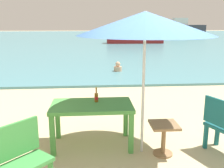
# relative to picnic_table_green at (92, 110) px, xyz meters

# --- Properties ---
(sea_water) EXTENTS (120.00, 50.00, 0.08)m
(sea_water) POSITION_rel_picnic_table_green_xyz_m (1.03, 29.11, -0.61)
(sea_water) COLOR teal
(sea_water) RESTS_ON ground_plane
(picnic_table_green) EXTENTS (1.40, 0.80, 0.76)m
(picnic_table_green) POSITION_rel_picnic_table_green_xyz_m (0.00, 0.00, 0.00)
(picnic_table_green) COLOR #4C9E47
(picnic_table_green) RESTS_ON ground_plane
(beer_bottle_amber) EXTENTS (0.07, 0.07, 0.26)m
(beer_bottle_amber) POSITION_rel_picnic_table_green_xyz_m (0.08, 0.13, 0.20)
(beer_bottle_amber) COLOR brown
(beer_bottle_amber) RESTS_ON picnic_table_green
(patio_umbrella) EXTENTS (2.10, 2.10, 2.30)m
(patio_umbrella) POSITION_rel_picnic_table_green_xyz_m (0.83, -0.31, 1.47)
(patio_umbrella) COLOR silver
(patio_umbrella) RESTS_ON ground_plane
(side_table_wood) EXTENTS (0.44, 0.44, 0.54)m
(side_table_wood) POSITION_rel_picnic_table_green_xyz_m (1.16, -0.44, -0.30)
(side_table_wood) COLOR olive
(side_table_wood) RESTS_ON ground_plane
(swimmer_person) EXTENTS (0.34, 0.34, 0.41)m
(swimmer_person) POSITION_rel_picnic_table_green_xyz_m (1.12, 6.59, -0.41)
(swimmer_person) COLOR tan
(swimmer_person) RESTS_ON sea_water
(boat_barge) EXTENTS (7.26, 1.98, 2.64)m
(boat_barge) POSITION_rel_picnic_table_green_xyz_m (15.69, 40.25, 0.38)
(boat_barge) COLOR #38383F
(boat_barge) RESTS_ON sea_water
(boat_ferry) EXTENTS (5.37, 1.47, 1.95)m
(boat_ferry) POSITION_rel_picnic_table_green_xyz_m (4.16, 21.12, 0.13)
(boat_ferry) COLOR maroon
(boat_ferry) RESTS_ON sea_water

